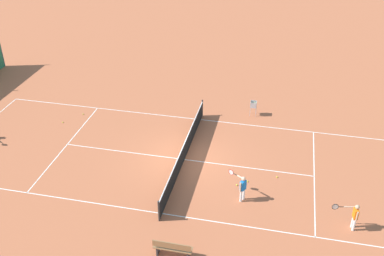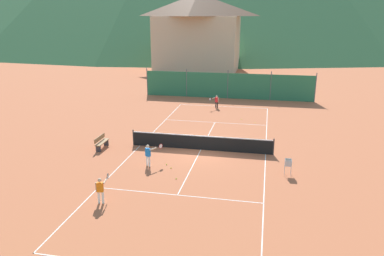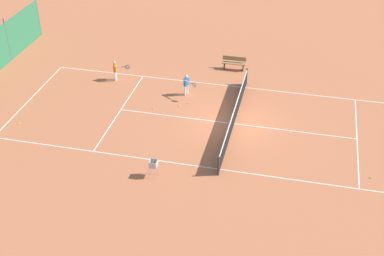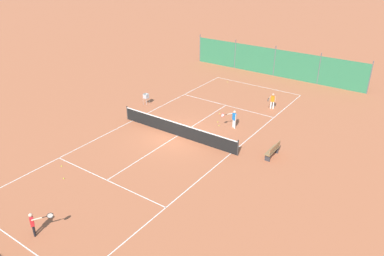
# 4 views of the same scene
# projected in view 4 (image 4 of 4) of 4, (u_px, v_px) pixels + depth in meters

# --- Properties ---
(ground_plane) EXTENTS (600.00, 600.00, 0.00)m
(ground_plane) POSITION_uv_depth(u_px,v_px,m) (178.00, 136.00, 25.05)
(ground_plane) COLOR #B7603D
(court_line_markings) EXTENTS (8.25, 23.85, 0.01)m
(court_line_markings) POSITION_uv_depth(u_px,v_px,m) (178.00, 136.00, 25.05)
(court_line_markings) COLOR white
(court_line_markings) RESTS_ON ground
(tennis_net) EXTENTS (9.18, 0.08, 1.06)m
(tennis_net) POSITION_uv_depth(u_px,v_px,m) (177.00, 129.00, 24.83)
(tennis_net) COLOR #2D2D2D
(tennis_net) RESTS_ON ground
(windscreen_fence_near) EXTENTS (17.28, 0.08, 2.90)m
(windscreen_fence_near) POSITION_uv_depth(u_px,v_px,m) (274.00, 62.00, 35.85)
(windscreen_fence_near) COLOR #2D754C
(windscreen_fence_near) RESTS_ON ground
(player_far_service) EXTENTS (0.79, 0.84, 1.18)m
(player_far_service) POSITION_uv_depth(u_px,v_px,m) (33.00, 222.00, 16.25)
(player_far_service) COLOR black
(player_far_service) RESTS_ON ground
(player_near_service) EXTENTS (0.86, 0.89, 1.30)m
(player_near_service) POSITION_uv_depth(u_px,v_px,m) (234.00, 118.00, 25.80)
(player_near_service) COLOR white
(player_near_service) RESTS_ON ground
(player_near_baseline) EXTENTS (0.42, 1.07, 1.25)m
(player_near_baseline) POSITION_uv_depth(u_px,v_px,m) (272.00, 100.00, 28.79)
(player_near_baseline) COLOR white
(player_near_baseline) RESTS_ON ground
(tennis_ball_by_net_left) EXTENTS (0.07, 0.07, 0.07)m
(tennis_ball_by_net_left) POSITION_uv_depth(u_px,v_px,m) (218.00, 122.00, 26.90)
(tennis_ball_by_net_left) COLOR #CCE033
(tennis_ball_by_net_left) RESTS_ON ground
(tennis_ball_alley_left) EXTENTS (0.07, 0.07, 0.07)m
(tennis_ball_alley_left) POSITION_uv_depth(u_px,v_px,m) (220.00, 114.00, 28.20)
(tennis_ball_alley_left) COLOR #CCE033
(tennis_ball_alley_left) RESTS_ON ground
(tennis_ball_service_box) EXTENTS (0.07, 0.07, 0.07)m
(tennis_ball_service_box) POSITION_uv_depth(u_px,v_px,m) (64.00, 178.00, 20.45)
(tennis_ball_service_box) COLOR #CCE033
(tennis_ball_service_box) RESTS_ON ground
(tennis_ball_mid_court) EXTENTS (0.07, 0.07, 0.07)m
(tennis_ball_mid_court) POSITION_uv_depth(u_px,v_px,m) (228.00, 82.00, 34.64)
(tennis_ball_mid_court) COLOR #CCE033
(tennis_ball_mid_court) RESTS_ON ground
(tennis_ball_near_corner) EXTENTS (0.07, 0.07, 0.07)m
(tennis_ball_near_corner) POSITION_uv_depth(u_px,v_px,m) (219.00, 126.00, 26.37)
(tennis_ball_near_corner) COLOR #CCE033
(tennis_ball_near_corner) RESTS_ON ground
(tennis_ball_by_net_right) EXTENTS (0.07, 0.07, 0.07)m
(tennis_ball_by_net_right) POSITION_uv_depth(u_px,v_px,m) (62.00, 166.00, 21.58)
(tennis_ball_by_net_right) COLOR #CCE033
(tennis_ball_by_net_right) RESTS_ON ground
(ball_hopper) EXTENTS (0.36, 0.36, 0.89)m
(ball_hopper) POSITION_uv_depth(u_px,v_px,m) (146.00, 97.00, 29.60)
(ball_hopper) COLOR #B7B7BC
(ball_hopper) RESTS_ON ground
(courtside_bench) EXTENTS (0.36, 1.50, 0.84)m
(courtside_bench) POSITION_uv_depth(u_px,v_px,m) (273.00, 150.00, 22.37)
(courtside_bench) COLOR olive
(courtside_bench) RESTS_ON ground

